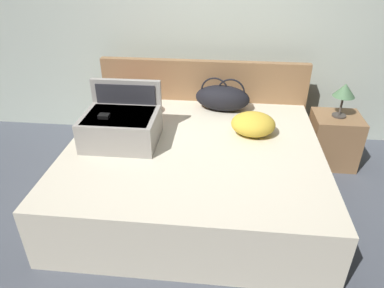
# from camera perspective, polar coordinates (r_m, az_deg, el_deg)

# --- Properties ---
(ground_plane) EXTENTS (12.00, 12.00, 0.00)m
(ground_plane) POSITION_cam_1_polar(r_m,az_deg,el_deg) (2.85, -0.56, -13.20)
(ground_plane) COLOR #4C515B
(back_wall) EXTENTS (8.00, 0.10, 2.60)m
(back_wall) POSITION_cam_1_polar(r_m,az_deg,el_deg) (3.77, 2.35, 20.13)
(back_wall) COLOR #B7C1B2
(back_wall) RESTS_ON ground
(bed) EXTENTS (2.06, 1.85, 0.50)m
(bed) POSITION_cam_1_polar(r_m,az_deg,el_deg) (3.00, 0.28, -4.47)
(bed) COLOR beige
(bed) RESTS_ON ground
(headboard) EXTENTS (2.10, 0.08, 0.92)m
(headboard) POSITION_cam_1_polar(r_m,az_deg,el_deg) (3.74, 1.78, 6.59)
(headboard) COLOR olive
(headboard) RESTS_ON ground
(hard_case_large) EXTENTS (0.59, 0.50, 0.46)m
(hard_case_large) POSITION_cam_1_polar(r_m,az_deg,el_deg) (2.93, -11.36, 3.06)
(hard_case_large) COLOR gray
(hard_case_large) RESTS_ON bed
(duffel_bag) EXTENTS (0.56, 0.34, 0.33)m
(duffel_bag) POSITION_cam_1_polar(r_m,az_deg,el_deg) (3.46, 4.94, 7.49)
(duffel_bag) COLOR black
(duffel_bag) RESTS_ON bed
(pillow_near_headboard) EXTENTS (0.39, 0.32, 0.20)m
(pillow_near_headboard) POSITION_cam_1_polar(r_m,az_deg,el_deg) (3.04, 9.87, 3.20)
(pillow_near_headboard) COLOR gold
(pillow_near_headboard) RESTS_ON bed
(pillow_center_head) EXTENTS (0.53, 0.34, 0.22)m
(pillow_center_head) POSITION_cam_1_polar(r_m,az_deg,el_deg) (3.45, -9.77, 6.76)
(pillow_center_head) COLOR maroon
(pillow_center_head) RESTS_ON bed
(nightstand) EXTENTS (0.44, 0.40, 0.51)m
(nightstand) POSITION_cam_1_polar(r_m,az_deg,el_deg) (3.72, 21.91, 0.62)
(nightstand) COLOR olive
(nightstand) RESTS_ON ground
(table_lamp) EXTENTS (0.20, 0.20, 0.32)m
(table_lamp) POSITION_cam_1_polar(r_m,az_deg,el_deg) (3.52, 23.46, 7.79)
(table_lamp) COLOR #3F3833
(table_lamp) RESTS_ON nightstand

